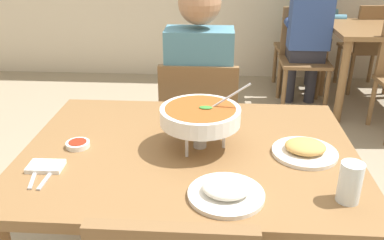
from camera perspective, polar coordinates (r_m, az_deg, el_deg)
The scene contains 16 objects.
dining_table_main at distance 1.62m, azimuth -0.34°, elevation -7.36°, with size 1.26×0.94×0.77m.
chair_diner_main at distance 2.36m, azimuth 0.95°, elevation -0.85°, with size 0.44×0.44×0.90m.
diner_main at distance 2.30m, azimuth 1.03°, elevation 4.83°, with size 0.40×0.45×1.31m.
curry_bowl at distance 1.52m, azimuth 1.16°, elevation 0.56°, with size 0.33×0.30×0.26m.
rice_plate at distance 1.29m, azimuth 4.77°, elevation -9.82°, with size 0.24×0.24×0.06m.
appetizer_plate at distance 1.57m, azimuth 15.42°, elevation -3.98°, with size 0.24×0.24×0.06m.
sauce_dish at distance 1.63m, azimuth -15.58°, elevation -3.26°, with size 0.09×0.09×0.02m.
napkin_folded at distance 1.52m, azimuth -19.65°, elevation -6.09°, with size 0.12×0.08×0.02m, color white.
fork_utensil at distance 1.49m, azimuth -21.05°, elevation -7.13°, with size 0.01×0.17×0.01m, color silver.
spoon_utensil at distance 1.47m, azimuth -19.27°, elevation -7.28°, with size 0.01×0.17×0.01m, color silver.
drink_glass at distance 1.34m, azimuth 21.07°, elevation -8.34°, with size 0.07×0.07×0.13m.
chair_bg_left at distance 4.04m, azimuth 15.26°, elevation 9.18°, with size 0.45×0.45×0.90m.
chair_bg_middle at distance 4.45m, azimuth 15.83°, elevation 10.45°, with size 0.45×0.45×0.90m.
chair_bg_window at distance 4.57m, azimuth 23.53°, elevation 9.72°, with size 0.48×0.48×0.90m.
patron_bg_left at distance 3.92m, azimuth 15.90°, elevation 12.21°, with size 0.40×0.45×1.31m.
patron_bg_middle at distance 4.42m, azimuth 16.16°, elevation 13.49°, with size 0.45×0.40×1.31m.
Camera 1 is at (0.10, -1.37, 1.52)m, focal length 38.38 mm.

